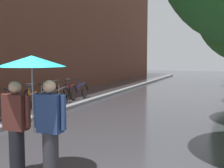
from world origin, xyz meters
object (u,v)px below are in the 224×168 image
Objects in this scene: parked_bicycle_5 at (55,94)px; parked_bicycle_7 at (76,90)px; parked_bicycle_4 at (38,97)px; parked_bicycle_2 at (3,104)px; parked_bicycle_3 at (25,101)px; couple_under_umbrella at (32,98)px; parked_bicycle_6 at (64,92)px.

parked_bicycle_5 and parked_bicycle_7 have the same top height.
parked_bicycle_5 is at bearing 82.81° from parked_bicycle_4.
parked_bicycle_2 is 4.83m from parked_bicycle_7.
couple_under_umbrella is (4.23, -4.81, 1.01)m from parked_bicycle_3.
parked_bicycle_5 is (0.15, 3.00, 0.00)m from parked_bicycle_2.
parked_bicycle_7 is at bearing 87.35° from parked_bicycle_4.
parked_bicycle_4 and parked_bicycle_6 have the same top height.
parked_bicycle_3 is at bearing -88.02° from parked_bicycle_6.
parked_bicycle_7 is (0.11, 0.94, 0.00)m from parked_bicycle_6.
couple_under_umbrella is at bearing -53.02° from parked_bicycle_4.
parked_bicycle_2 is 1.03× the size of parked_bicycle_7.
parked_bicycle_2 is at bearing -98.19° from parked_bicycle_3.
parked_bicycle_6 is 0.55× the size of couple_under_umbrella.
parked_bicycle_7 is at bearing 115.99° from couple_under_umbrella.
parked_bicycle_4 and parked_bicycle_5 have the same top height.
parked_bicycle_3 is at bearing 81.81° from parked_bicycle_2.
parked_bicycle_2 is 5.91m from couple_under_umbrella.
parked_bicycle_5 is at bearing 87.16° from parked_bicycle_2.
parked_bicycle_4 is at bearing -90.70° from parked_bicycle_6.
parked_bicycle_2 is 0.98m from parked_bicycle_3.
couple_under_umbrella reaches higher than parked_bicycle_7.
parked_bicycle_2 is at bearing 138.70° from couple_under_umbrella.
parked_bicycle_3 is 1.03× the size of parked_bicycle_5.
parked_bicycle_5 is at bearing -89.99° from parked_bicycle_7.
parked_bicycle_3 is 2.03m from parked_bicycle_5.
parked_bicycle_3 and parked_bicycle_4 have the same top height.
parked_bicycle_4 is at bearing 97.27° from parked_bicycle_3.
parked_bicycle_3 is at bearing -90.13° from parked_bicycle_7.
parked_bicycle_2 is 3.01m from parked_bicycle_5.
parked_bicycle_5 is (0.13, 1.06, 0.00)m from parked_bicycle_4.
parked_bicycle_4 is at bearing 89.54° from parked_bicycle_2.
parked_bicycle_5 is 0.53× the size of couple_under_umbrella.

